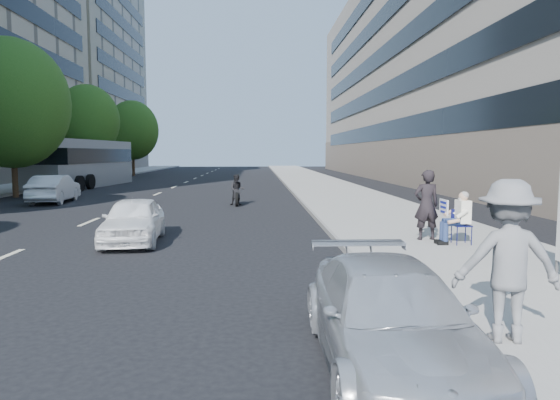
{
  "coord_description": "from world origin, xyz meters",
  "views": [
    {
      "loc": [
        -0.67,
        -9.49,
        2.39
      ],
      "look_at": [
        -0.19,
        0.86,
        1.41
      ],
      "focal_mm": 32.0,
      "sensor_mm": 36.0,
      "label": 1
    }
  ],
  "objects": [
    {
      "name": "bus",
      "position": [
        -12.94,
        26.57,
        1.64
      ],
      "size": [
        3.88,
        12.28,
        3.3
      ],
      "rotation": [
        0.0,
        0.0,
        -0.11
      ],
      "color": "slate",
      "rests_on": "ground"
    },
    {
      "name": "far_bldg_north",
      "position": [
        -30.0,
        62.0,
        14.0
      ],
      "size": [
        22.0,
        28.0,
        28.0
      ],
      "primitive_type": "cube",
      "color": "tan",
      "rests_on": "ground"
    },
    {
      "name": "near_sidewalk",
      "position": [
        4.0,
        20.0,
        0.07
      ],
      "size": [
        5.0,
        120.0,
        0.15
      ],
      "primitive_type": "cube",
      "color": "gray",
      "rests_on": "ground"
    },
    {
      "name": "near_building",
      "position": [
        17.0,
        32.0,
        10.0
      ],
      "size": [
        14.0,
        70.0,
        20.0
      ],
      "primitive_type": "cube",
      "color": "gray",
      "rests_on": "ground"
    },
    {
      "name": "parked_sedan",
      "position": [
        0.8,
        -4.19,
        0.58
      ],
      "size": [
        1.64,
        3.98,
        1.15
      ],
      "primitive_type": "imported",
      "rotation": [
        0.0,
        0.0,
        -0.01
      ],
      "color": "silver",
      "rests_on": "ground"
    },
    {
      "name": "tree_far_e",
      "position": [
        -13.7,
        44.0,
        4.78
      ],
      "size": [
        5.4,
        5.4,
        7.89
      ],
      "color": "#382616",
      "rests_on": "ground"
    },
    {
      "name": "motorcycle",
      "position": [
        -1.57,
        13.45,
        0.64
      ],
      "size": [
        0.7,
        2.04,
        1.42
      ],
      "rotation": [
        0.0,
        0.0,
        0.01
      ],
      "color": "black",
      "rests_on": "ground"
    },
    {
      "name": "tree_far_d",
      "position": [
        -13.7,
        30.0,
        4.89
      ],
      "size": [
        4.8,
        4.8,
        7.65
      ],
      "color": "#382616",
      "rests_on": "ground"
    },
    {
      "name": "pedestrian_woman",
      "position": [
        3.71,
        3.12,
        1.06
      ],
      "size": [
        0.68,
        0.46,
        1.81
      ],
      "primitive_type": "imported",
      "rotation": [
        0.0,
        0.0,
        3.19
      ],
      "color": "black",
      "rests_on": "near_sidewalk"
    },
    {
      "name": "tree_far_c",
      "position": [
        -13.7,
        18.0,
        5.02
      ],
      "size": [
        6.0,
        6.0,
        8.47
      ],
      "color": "#382616",
      "rests_on": "ground"
    },
    {
      "name": "white_sedan_mid",
      "position": [
        -10.46,
        15.02,
        0.67
      ],
      "size": [
        1.73,
        4.15,
        1.33
      ],
      "primitive_type": "imported",
      "rotation": [
        0.0,
        0.0,
        3.22
      ],
      "color": "silver",
      "rests_on": "ground"
    },
    {
      "name": "seated_protester",
      "position": [
        4.26,
        2.47,
        0.87
      ],
      "size": [
        0.83,
        1.11,
        1.31
      ],
      "color": "#121552",
      "rests_on": "near_sidewalk"
    },
    {
      "name": "jogger",
      "position": [
        2.3,
        -3.8,
        1.12
      ],
      "size": [
        1.34,
        0.88,
        1.94
      ],
      "primitive_type": "imported",
      "rotation": [
        0.0,
        0.0,
        3.01
      ],
      "color": "slate",
      "rests_on": "near_sidewalk"
    },
    {
      "name": "white_sedan_near",
      "position": [
        -3.98,
        3.91,
        0.6
      ],
      "size": [
        1.7,
        3.65,
        1.21
      ],
      "primitive_type": "imported",
      "rotation": [
        0.0,
        0.0,
        0.08
      ],
      "color": "white",
      "rests_on": "ground"
    },
    {
      "name": "ground",
      "position": [
        0.0,
        0.0,
        0.0
      ],
      "size": [
        160.0,
        160.0,
        0.0
      ],
      "primitive_type": "plane",
      "color": "black",
      "rests_on": "ground"
    }
  ]
}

